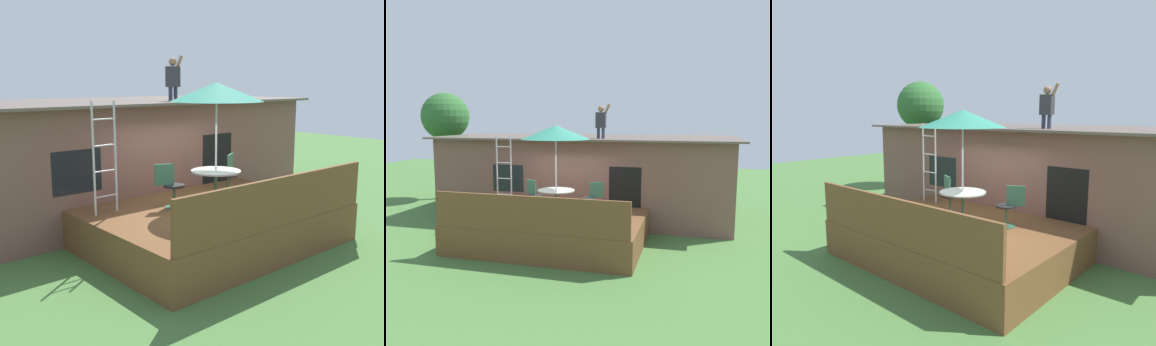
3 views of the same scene
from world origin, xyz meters
TOP-DOWN VIEW (x-y plane):
  - ground_plane at (0.00, 0.00)m, footprint 40.00×40.00m
  - house at (0.00, 3.60)m, footprint 10.50×4.50m
  - deck at (0.00, 0.00)m, footprint 5.07×3.91m
  - deck_railing at (0.00, -1.90)m, footprint 4.97×0.08m
  - patio_table at (0.11, -0.09)m, footprint 1.04×1.04m
  - patio_umbrella at (0.11, -0.09)m, footprint 1.90×1.90m
  - step_ladder at (-1.94, 0.86)m, footprint 0.52×0.04m
  - person_figure at (0.86, 2.25)m, footprint 0.47×0.20m
  - patio_chair_left at (-0.73, 0.36)m, footprint 0.58×0.44m
  - patio_chair_right at (1.01, 0.42)m, footprint 0.58×0.44m

SIDE VIEW (x-z plane):
  - ground_plane at x=0.00m, z-range 0.00..0.00m
  - deck at x=0.00m, z-range 0.00..0.80m
  - deck_railing at x=0.00m, z-range 0.80..1.70m
  - patio_chair_left at x=-0.73m, z-range 0.80..1.72m
  - patio_chair_right at x=1.01m, z-range 0.80..1.72m
  - patio_table at x=0.11m, z-range 1.01..1.76m
  - house at x=0.00m, z-range 0.01..2.89m
  - step_ladder at x=-1.94m, z-range 0.80..3.00m
  - patio_umbrella at x=0.11m, z-range 1.88..4.42m
  - person_figure at x=0.86m, z-range 2.94..4.05m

